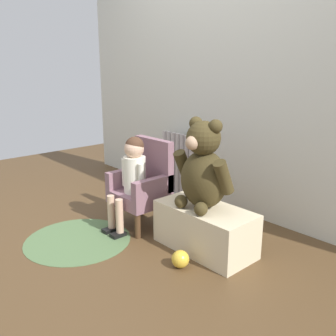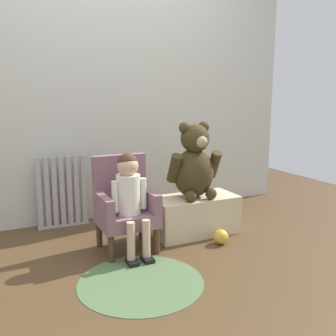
% 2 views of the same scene
% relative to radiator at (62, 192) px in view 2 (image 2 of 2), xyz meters
% --- Properties ---
extents(ground_plane, '(6.00, 6.00, 0.00)m').
position_rel_radiator_xyz_m(ground_plane, '(0.42, -1.09, -0.30)').
color(ground_plane, '#4F3820').
extents(back_wall, '(3.80, 0.05, 2.40)m').
position_rel_radiator_xyz_m(back_wall, '(0.42, 0.12, 0.90)').
color(back_wall, beige).
rests_on(back_wall, ground_plane).
extents(radiator, '(0.43, 0.05, 0.61)m').
position_rel_radiator_xyz_m(radiator, '(0.00, 0.00, 0.00)').
color(radiator, '#B0A9AA').
rests_on(radiator, ground_plane).
extents(child_armchair, '(0.40, 0.36, 0.69)m').
position_rel_radiator_xyz_m(child_armchair, '(0.33, -0.68, 0.03)').
color(child_armchair, '#845D6A').
rests_on(child_armchair, ground_plane).
extents(child_figure, '(0.25, 0.35, 0.72)m').
position_rel_radiator_xyz_m(child_figure, '(0.33, -0.79, 0.17)').
color(child_figure, white).
rests_on(child_figure, ground_plane).
extents(low_bench, '(0.69, 0.35, 0.31)m').
position_rel_radiator_xyz_m(low_bench, '(0.94, -0.63, -0.15)').
color(low_bench, beige).
rests_on(low_bench, ground_plane).
extents(large_teddy_bear, '(0.44, 0.31, 0.61)m').
position_rel_radiator_xyz_m(large_teddy_bear, '(0.93, -0.64, 0.27)').
color(large_teddy_bear, '#3E3319').
rests_on(large_teddy_bear, low_bench).
extents(floor_rug, '(0.77, 0.77, 0.01)m').
position_rel_radiator_xyz_m(floor_rug, '(0.23, -1.22, -0.30)').
color(floor_rug, '#506D43').
rests_on(floor_rug, ground_plane).
extents(toy_ball, '(0.11, 0.11, 0.11)m').
position_rel_radiator_xyz_m(toy_ball, '(1.01, -0.92, -0.25)').
color(toy_ball, gold).
rests_on(toy_ball, ground_plane).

